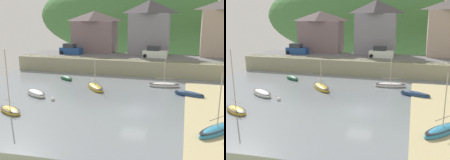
% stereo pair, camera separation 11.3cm
% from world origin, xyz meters
% --- Properties ---
extents(ground, '(48.00, 41.00, 0.61)m').
position_xyz_m(ground, '(1.40, -9.56, 0.16)').
color(ground, slate).
extents(quay_seawall, '(48.00, 9.40, 2.40)m').
position_xyz_m(quay_seawall, '(0.00, 17.50, 1.36)').
color(quay_seawall, gray).
rests_on(quay_seawall, ground).
extents(hillside_backdrop, '(80.00, 44.00, 26.60)m').
position_xyz_m(hillside_backdrop, '(0.44, 55.20, 9.31)').
color(hillside_backdrop, '#43783D').
rests_on(hillside_backdrop, ground).
extents(waterfront_building_left, '(8.55, 4.83, 7.93)m').
position_xyz_m(waterfront_building_left, '(-12.83, 25.20, 6.44)').
color(waterfront_building_left, slate).
rests_on(waterfront_building_left, ground).
extents(waterfront_building_centre, '(7.54, 5.20, 9.84)m').
position_xyz_m(waterfront_building_centre, '(-2.01, 25.20, 7.41)').
color(waterfront_building_centre, gray).
rests_on(waterfront_building_centre, ground).
extents(waterfront_building_right, '(7.51, 4.59, 9.83)m').
position_xyz_m(waterfront_building_right, '(10.77, 25.20, 7.40)').
color(waterfront_building_right, tan).
rests_on(waterfront_building_right, ground).
extents(sailboat_tall_mast, '(3.95, 4.39, 4.27)m').
position_xyz_m(sailboat_tall_mast, '(-6.55, 6.92, 0.25)').
color(sailboat_tall_mast, gold).
rests_on(sailboat_tall_mast, ground).
extents(sailboat_far_left, '(3.85, 2.25, 0.79)m').
position_xyz_m(sailboat_far_left, '(5.44, 6.88, 0.24)').
color(sailboat_far_left, navy).
rests_on(sailboat_far_left, ground).
extents(sailboat_white_hull, '(2.92, 2.37, 0.73)m').
position_xyz_m(sailboat_white_hull, '(-12.53, 10.79, 0.23)').
color(sailboat_white_hull, '#1A5830').
rests_on(sailboat_white_hull, ground).
extents(dinghy_open_wooden, '(3.61, 2.71, 6.53)m').
position_xyz_m(dinghy_open_wooden, '(-11.96, -3.62, 0.25)').
color(dinghy_open_wooden, gold).
rests_on(dinghy_open_wooden, ground).
extents(fishing_boat_green, '(3.77, 4.19, 5.36)m').
position_xyz_m(fishing_boat_green, '(7.60, -3.46, 0.30)').
color(fishing_boat_green, teal).
rests_on(fishing_boat_green, ground).
extents(rowboat_small_beached, '(4.34, 1.81, 4.96)m').
position_xyz_m(rowboat_small_beached, '(2.16, 10.48, 0.25)').
color(rowboat_small_beached, silver).
rests_on(rowboat_small_beached, ground).
extents(motorboat_with_cabin, '(3.87, 3.03, 0.80)m').
position_xyz_m(motorboat_with_cabin, '(-12.56, 2.26, 0.25)').
color(motorboat_with_cabin, white).
rests_on(motorboat_with_cabin, ground).
extents(parked_car_near_slipway, '(4.24, 2.07, 1.95)m').
position_xyz_m(parked_car_near_slipway, '(-16.07, 20.70, 3.20)').
color(parked_car_near_slipway, navy).
rests_on(parked_car_near_slipway, ground).
extents(parked_car_by_wall, '(4.21, 1.99, 1.95)m').
position_xyz_m(parked_car_by_wall, '(-0.37, 20.70, 3.20)').
color(parked_car_by_wall, silver).
rests_on(parked_car_by_wall, ground).
extents(mooring_buoy, '(0.46, 0.46, 0.46)m').
position_xyz_m(mooring_buoy, '(-9.63, 0.99, 0.14)').
color(mooring_buoy, silver).
rests_on(mooring_buoy, ground).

